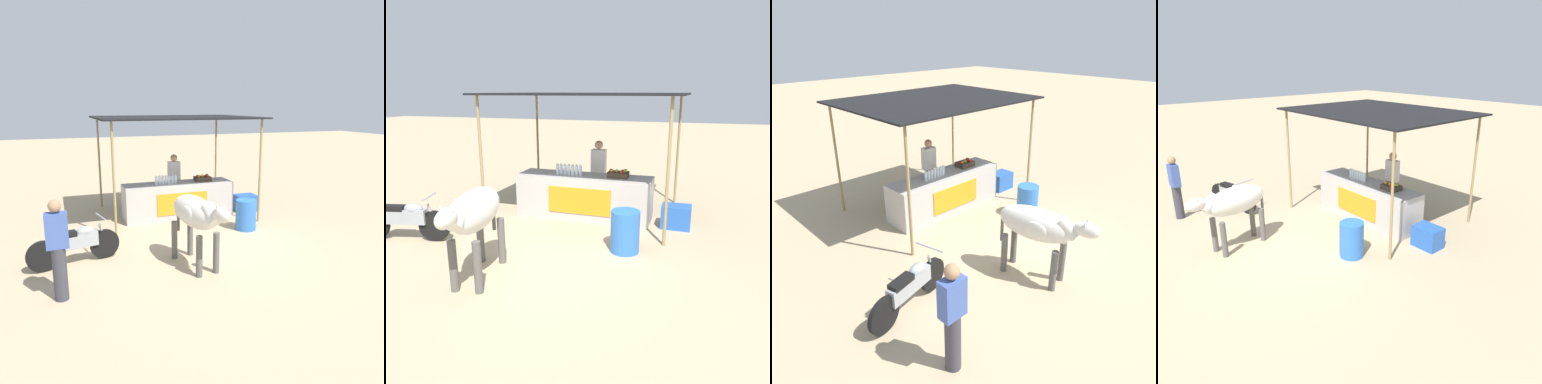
# 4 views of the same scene
# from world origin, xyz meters

# --- Properties ---
(ground_plane) EXTENTS (60.00, 60.00, 0.00)m
(ground_plane) POSITION_xyz_m (0.00, 0.00, 0.00)
(ground_plane) COLOR tan
(stall_counter) EXTENTS (3.00, 0.82, 0.96)m
(stall_counter) POSITION_xyz_m (0.00, 2.20, 0.48)
(stall_counter) COLOR #B2ADA8
(stall_counter) RESTS_ON ground
(stall_awning) EXTENTS (4.20, 3.20, 2.74)m
(stall_awning) POSITION_xyz_m (0.00, 2.50, 2.63)
(stall_awning) COLOR black
(stall_awning) RESTS_ON ground
(water_bottle_row) EXTENTS (0.61, 0.07, 0.25)m
(water_bottle_row) POSITION_xyz_m (-0.35, 2.15, 1.07)
(water_bottle_row) COLOR silver
(water_bottle_row) RESTS_ON stall_counter
(fruit_crate) EXTENTS (0.44, 0.32, 0.18)m
(fruit_crate) POSITION_xyz_m (0.76, 2.25, 1.03)
(fruit_crate) COLOR #3F3326
(fruit_crate) RESTS_ON stall_counter
(vendor_behind_counter) EXTENTS (0.34, 0.22, 1.65)m
(vendor_behind_counter) POSITION_xyz_m (0.13, 2.95, 0.85)
(vendor_behind_counter) COLOR #383842
(vendor_behind_counter) RESTS_ON ground
(cooler_box) EXTENTS (0.60, 0.44, 0.48)m
(cooler_box) POSITION_xyz_m (2.04, 2.10, 0.24)
(cooler_box) COLOR blue
(cooler_box) RESTS_ON ground
(water_barrel) EXTENTS (0.51, 0.51, 0.76)m
(water_barrel) POSITION_xyz_m (1.25, 0.57, 0.38)
(water_barrel) COLOR blue
(water_barrel) RESTS_ON ground
(cow) EXTENTS (0.74, 1.85, 1.44)m
(cow) POSITION_xyz_m (-0.70, -1.08, 1.03)
(cow) COLOR silver
(cow) RESTS_ON ground
(motorcycle_parked) EXTENTS (1.77, 0.65, 0.90)m
(motorcycle_parked) POSITION_xyz_m (-2.85, -0.19, 0.43)
(motorcycle_parked) COLOR black
(motorcycle_parked) RESTS_ON ground
(passerby_on_street) EXTENTS (0.34, 0.22, 1.65)m
(passerby_on_street) POSITION_xyz_m (-3.16, -1.53, 0.85)
(passerby_on_street) COLOR #383842
(passerby_on_street) RESTS_ON ground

